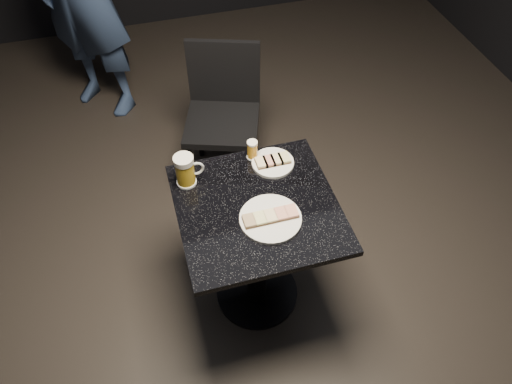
% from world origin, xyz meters
% --- Properties ---
extents(floor, '(6.00, 6.00, 0.00)m').
position_xyz_m(floor, '(0.00, 0.00, 0.00)').
color(floor, black).
rests_on(floor, ground).
extents(plate_large, '(0.27, 0.27, 0.01)m').
position_xyz_m(plate_large, '(0.03, -0.09, 0.76)').
color(plate_large, silver).
rests_on(plate_large, table).
extents(plate_small, '(0.20, 0.20, 0.01)m').
position_xyz_m(plate_small, '(0.14, 0.23, 0.76)').
color(plate_small, silver).
rests_on(plate_small, table).
extents(table, '(0.70, 0.70, 0.75)m').
position_xyz_m(table, '(0.00, 0.00, 0.51)').
color(table, black).
rests_on(table, floor).
extents(beer_mug, '(0.13, 0.09, 0.16)m').
position_xyz_m(beer_mug, '(-0.27, 0.22, 0.83)').
color(beer_mug, white).
rests_on(beer_mug, table).
extents(beer_tumbler, '(0.05, 0.05, 0.10)m').
position_xyz_m(beer_tumbler, '(0.06, 0.30, 0.80)').
color(beer_tumbler, white).
rests_on(beer_tumbler, table).
extents(chair, '(0.55, 0.55, 0.89)m').
position_xyz_m(chair, '(0.07, 0.99, 0.50)').
color(chair, black).
rests_on(chair, floor).
extents(canapes_on_plate_large, '(0.24, 0.07, 0.02)m').
position_xyz_m(canapes_on_plate_large, '(0.03, -0.09, 0.77)').
color(canapes_on_plate_large, '#4C3521').
rests_on(canapes_on_plate_large, plate_large).
extents(canapes_on_plate_small, '(0.16, 0.07, 0.02)m').
position_xyz_m(canapes_on_plate_small, '(0.14, 0.23, 0.77)').
color(canapes_on_plate_small, '#4C3521').
rests_on(canapes_on_plate_small, plate_small).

